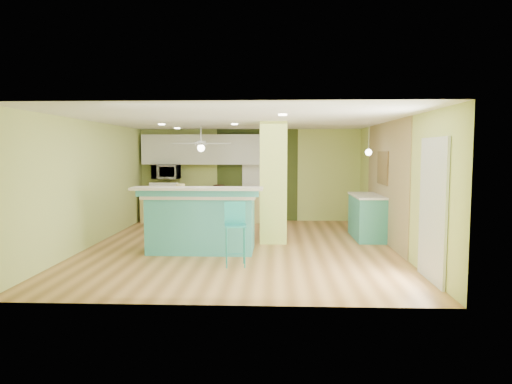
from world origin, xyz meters
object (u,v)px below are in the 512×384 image
canister (180,189)px  bar_stool (235,223)px  fruit_bowl (219,186)px  peninsula (202,221)px  side_counter (367,216)px

canister → bar_stool: bearing=-45.0°
fruit_bowl → canister: canister is taller
bar_stool → fruit_bowl: bar_stool is taller
peninsula → canister: (-0.42, 0.10, 0.60)m
peninsula → fruit_bowl: bearing=92.1°
peninsula → side_counter: peninsula is taller
fruit_bowl → peninsula: bearing=-88.2°
fruit_bowl → canister: size_ratio=1.51×
peninsula → bar_stool: peninsula is taller
canister → side_counter: bearing=19.3°
side_counter → canister: 4.12m
side_counter → canister: (-3.83, -1.34, 0.70)m
fruit_bowl → canister: 3.47m
bar_stool → fruit_bowl: size_ratio=3.75×
bar_stool → side_counter: (2.68, 2.49, -0.23)m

